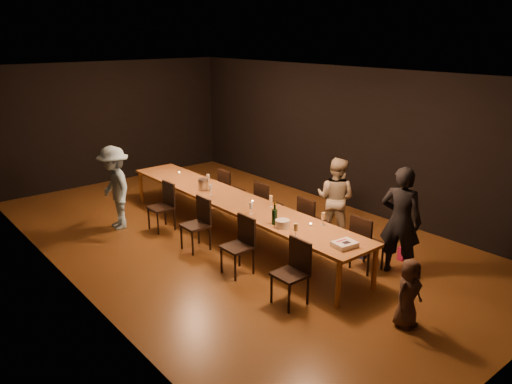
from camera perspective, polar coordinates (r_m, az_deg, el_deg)
ground at (r=9.39m, az=-2.49°, el=-5.18°), size 10.00×10.00×0.00m
room_shell at (r=8.79m, az=-2.67°, el=7.38°), size 6.04×10.04×3.02m
table at (r=9.14m, az=-2.55°, el=-1.13°), size 0.90×6.00×0.75m
chair_right_0 at (r=8.19m, az=12.61°, el=-5.63°), size 0.42×0.42×0.93m
chair_right_1 at (r=8.91m, az=6.54°, el=-3.36°), size 0.42×0.42×0.93m
chair_right_2 at (r=9.72m, az=1.46°, el=-1.41°), size 0.42×0.42×0.93m
chair_right_3 at (r=10.61m, az=-2.80°, el=0.24°), size 0.42×0.42×0.93m
chair_left_0 at (r=7.03m, az=3.89°, el=-9.30°), size 0.42×0.42×0.93m
chair_left_1 at (r=7.86m, az=-2.16°, el=-6.24°), size 0.42×0.42×0.93m
chair_left_2 at (r=8.77m, az=-6.97°, el=-3.74°), size 0.42×0.42×0.93m
chair_left_3 at (r=9.74m, az=-10.82°, el=-1.70°), size 0.42×0.42×0.93m
woman_birthday at (r=8.06m, az=16.21°, el=-3.19°), size 0.62×0.75×1.75m
woman_tan at (r=9.27m, az=9.09°, el=-0.68°), size 0.79×0.89×1.52m
man_blue at (r=9.94m, az=-15.83°, el=0.45°), size 0.74×1.12×1.63m
child at (r=6.82m, az=17.01°, el=-11.00°), size 0.46×0.30×0.93m
gift_bag_red at (r=8.83m, az=16.46°, el=-6.68°), size 0.20×0.12×0.23m
gift_bag_blue at (r=8.74m, az=12.05°, el=-6.41°), size 0.26×0.21×0.28m
birthday_cake at (r=7.24m, az=10.10°, el=-5.91°), size 0.36×0.30×0.08m
plate_stack at (r=7.81m, az=3.04°, el=-3.64°), size 0.29×0.29×0.13m
champagne_bottle at (r=7.89m, az=2.14°, el=-2.42°), size 0.09×0.09×0.38m
ice_bucket at (r=9.70m, az=-6.06°, el=0.88°), size 0.25×0.25×0.21m
wineglass_0 at (r=7.47m, az=4.55°, el=-4.35°), size 0.06×0.06×0.21m
wineglass_1 at (r=7.95m, az=7.68°, el=-3.06°), size 0.06×0.06×0.21m
wineglass_2 at (r=8.35m, az=-0.58°, el=-1.88°), size 0.06×0.06×0.21m
wineglass_3 at (r=8.70m, az=1.70°, el=-1.05°), size 0.06×0.06×0.21m
wineglass_4 at (r=9.35m, az=-5.21°, el=0.24°), size 0.06×0.06×0.21m
wineglass_5 at (r=10.04m, az=-5.48°, el=1.47°), size 0.06×0.06×0.21m
tealight_near at (r=7.94m, az=6.26°, el=-3.73°), size 0.05×0.05×0.03m
tealight_mid at (r=8.94m, az=-0.41°, el=-1.12°), size 0.05×0.05×0.03m
tealight_far at (r=10.91m, az=-8.77°, el=2.19°), size 0.05×0.05×0.03m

